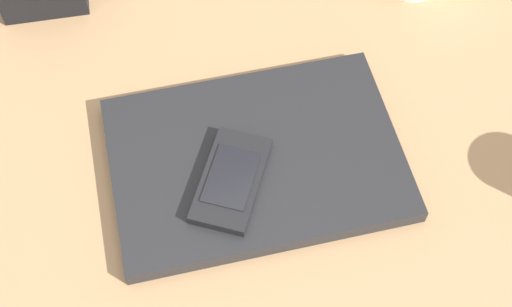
{
  "coord_description": "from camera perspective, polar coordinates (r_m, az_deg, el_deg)",
  "views": [
    {
      "loc": [
        -5.3,
        -43.88,
        70.24
      ],
      "look_at": [
        7.56,
        -5.19,
        5.0
      ],
      "focal_mm": 49.77,
      "sensor_mm": 36.0,
      "label": 1
    }
  ],
  "objects": [
    {
      "name": "cell_phone_on_laptop",
      "position": [
        0.75,
        -2.0,
        -2.12
      ],
      "size": [
        11.43,
        13.0,
        1.29
      ],
      "color": "black",
      "rests_on": "laptop_closed"
    },
    {
      "name": "desk_surface",
      "position": [
        0.82,
        -6.19,
        0.21
      ],
      "size": [
        120.0,
        80.0,
        3.0
      ],
      "primitive_type": "cube",
      "color": "#9E7751",
      "rests_on": "ground"
    },
    {
      "name": "laptop_closed",
      "position": [
        0.78,
        -0.0,
        -0.41
      ],
      "size": [
        33.43,
        25.0,
        1.9
      ],
      "primitive_type": "cube",
      "rotation": [
        0.0,
        0.0,
        -0.09
      ],
      "color": "black",
      "rests_on": "desk_surface"
    }
  ]
}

